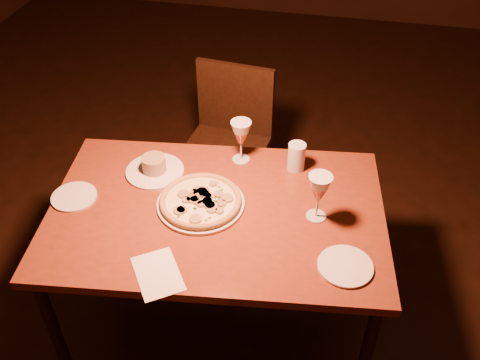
# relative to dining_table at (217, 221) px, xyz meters

# --- Properties ---
(floor) EXTENTS (7.00, 7.00, 0.00)m
(floor) POSITION_rel_dining_table_xyz_m (0.11, 0.19, -0.65)
(floor) COLOR black
(floor) RESTS_ON ground
(dining_table) EXTENTS (1.42, 1.01, 0.71)m
(dining_table) POSITION_rel_dining_table_xyz_m (0.00, 0.00, 0.00)
(dining_table) COLOR maroon
(dining_table) RESTS_ON floor
(chair_far) EXTENTS (0.46, 0.46, 0.87)m
(chair_far) POSITION_rel_dining_table_xyz_m (-0.14, 0.78, -0.16)
(chair_far) COLOR black
(chair_far) RESTS_ON floor
(pizza_plate) EXTENTS (0.35, 0.35, 0.04)m
(pizza_plate) POSITION_rel_dining_table_xyz_m (-0.07, 0.02, 0.08)
(pizza_plate) COLOR white
(pizza_plate) RESTS_ON dining_table
(ramekin_saucer) EXTENTS (0.25, 0.25, 0.08)m
(ramekin_saucer) POSITION_rel_dining_table_xyz_m (-0.31, 0.17, 0.09)
(ramekin_saucer) COLOR white
(ramekin_saucer) RESTS_ON dining_table
(wine_glass_far) EXTENTS (0.09, 0.09, 0.20)m
(wine_glass_far) POSITION_rel_dining_table_xyz_m (0.03, 0.34, 0.16)
(wine_glass_far) COLOR #AC5D47
(wine_glass_far) RESTS_ON dining_table
(wine_glass_right) EXTENTS (0.09, 0.09, 0.20)m
(wine_glass_right) POSITION_rel_dining_table_xyz_m (0.39, 0.04, 0.16)
(wine_glass_right) COLOR #AC5D47
(wine_glass_right) RESTS_ON dining_table
(water_tumbler) EXTENTS (0.08, 0.08, 0.13)m
(water_tumbler) POSITION_rel_dining_table_xyz_m (0.27, 0.33, 0.13)
(water_tumbler) COLOR silver
(water_tumbler) RESTS_ON dining_table
(side_plate_left) EXTENTS (0.18, 0.18, 0.01)m
(side_plate_left) POSITION_rel_dining_table_xyz_m (-0.58, -0.05, 0.07)
(side_plate_left) COLOR white
(side_plate_left) RESTS_ON dining_table
(side_plate_near) EXTENTS (0.20, 0.20, 0.01)m
(side_plate_near) POSITION_rel_dining_table_xyz_m (0.52, -0.19, 0.07)
(side_plate_near) COLOR white
(side_plate_near) RESTS_ON dining_table
(menu_card) EXTENTS (0.24, 0.26, 0.00)m
(menu_card) POSITION_rel_dining_table_xyz_m (-0.12, -0.36, 0.06)
(menu_card) COLOR white
(menu_card) RESTS_ON dining_table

